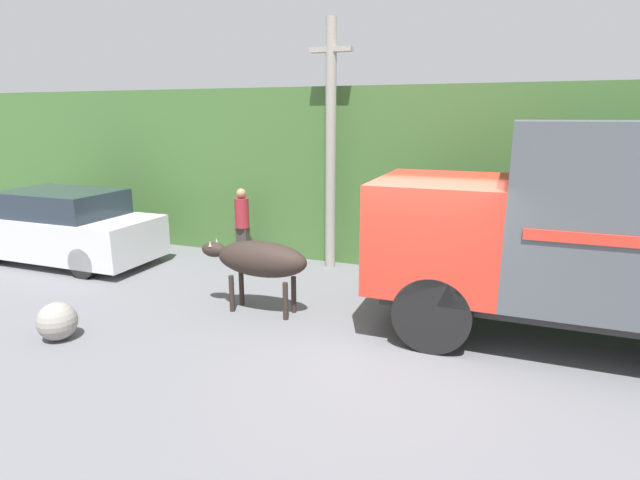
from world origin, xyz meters
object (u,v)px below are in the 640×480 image
object	(u,v)px
brown_cow	(259,260)
pedestrian_on_hill	(242,221)
roadside_rock	(57,321)
utility_pole	(331,143)
cargo_truck	(620,229)
parked_suv	(61,228)

from	to	relation	value
brown_cow	pedestrian_on_hill	size ratio (longest dim) A/B	1.17
brown_cow	roadside_rock	distance (m)	3.25
utility_pole	roadside_rock	bearing A→B (deg)	-117.28
brown_cow	utility_pole	size ratio (longest dim) A/B	0.38
pedestrian_on_hill	roadside_rock	world-z (taller)	pedestrian_on_hill
cargo_truck	brown_cow	xyz separation A→B (m)	(-5.41, -0.58, -0.86)
parked_suv	utility_pole	size ratio (longest dim) A/B	0.88
brown_cow	roadside_rock	size ratio (longest dim) A/B	3.42
cargo_truck	utility_pole	distance (m)	5.78
brown_cow	pedestrian_on_hill	bearing A→B (deg)	113.41
parked_suv	utility_pole	xyz separation A→B (m)	(6.00, 1.83, 1.95)
cargo_truck	pedestrian_on_hill	xyz separation A→B (m)	(-7.28, 2.15, -0.86)
brown_cow	utility_pole	world-z (taller)	utility_pole
brown_cow	utility_pole	distance (m)	3.49
pedestrian_on_hill	utility_pole	xyz separation A→B (m)	(2.11, 0.24, 1.82)
brown_cow	roadside_rock	bearing A→B (deg)	-149.57
cargo_truck	pedestrian_on_hill	distance (m)	7.64
roadside_rock	cargo_truck	bearing A→B (deg)	19.03
brown_cow	utility_pole	bearing A→B (deg)	74.41
pedestrian_on_hill	utility_pole	distance (m)	2.79
pedestrian_on_hill	roadside_rock	distance (m)	4.91
utility_pole	roadside_rock	size ratio (longest dim) A/B	9.00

